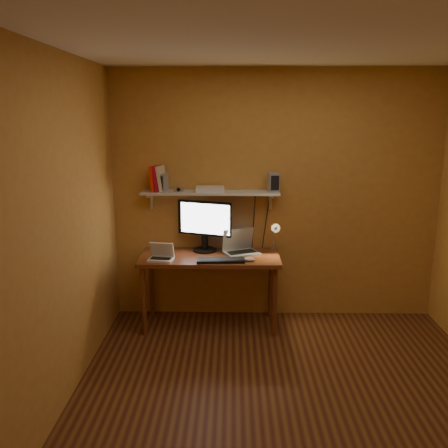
{
  "coord_description": "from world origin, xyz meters",
  "views": [
    {
      "loc": [
        -0.45,
        -3.28,
        2.15
      ],
      "look_at": [
        -0.53,
        1.18,
        1.1
      ],
      "focal_mm": 38.0,
      "sensor_mm": 36.0,
      "label": 1
    }
  ],
  "objects_px": {
    "keyboard": "(221,260)",
    "speaker_right": "(273,182)",
    "laptop": "(240,247)",
    "desk": "(210,264)",
    "desk_lamp": "(275,233)",
    "wall_shelf": "(210,193)",
    "monitor": "(205,223)",
    "mouse": "(250,259)",
    "speaker_left": "(162,182)",
    "shelf_camera": "(178,189)",
    "netbook": "(161,255)",
    "router": "(210,189)"
  },
  "relations": [
    {
      "from": "laptop",
      "to": "netbook",
      "type": "xyz_separation_m",
      "value": [
        -0.77,
        -0.25,
        -0.02
      ]
    },
    {
      "from": "desk",
      "to": "desk_lamp",
      "type": "relative_size",
      "value": 3.73
    },
    {
      "from": "monitor",
      "to": "router",
      "type": "relative_size",
      "value": 1.96
    },
    {
      "from": "laptop",
      "to": "speaker_right",
      "type": "height_order",
      "value": "speaker_right"
    },
    {
      "from": "laptop",
      "to": "speaker_right",
      "type": "distance_m",
      "value": 0.74
    },
    {
      "from": "netbook",
      "to": "router",
      "type": "distance_m",
      "value": 0.83
    },
    {
      "from": "keyboard",
      "to": "speaker_right",
      "type": "relative_size",
      "value": 2.45
    },
    {
      "from": "monitor",
      "to": "netbook",
      "type": "relative_size",
      "value": 2.19
    },
    {
      "from": "wall_shelf",
      "to": "router",
      "type": "distance_m",
      "value": 0.04
    },
    {
      "from": "mouse",
      "to": "laptop",
      "type": "bearing_deg",
      "value": 114.27
    },
    {
      "from": "monitor",
      "to": "netbook",
      "type": "bearing_deg",
      "value": -123.23
    },
    {
      "from": "mouse",
      "to": "shelf_camera",
      "type": "bearing_deg",
      "value": 163.81
    },
    {
      "from": "keyboard",
      "to": "speaker_left",
      "type": "bearing_deg",
      "value": 146.07
    },
    {
      "from": "shelf_camera",
      "to": "keyboard",
      "type": "bearing_deg",
      "value": -35.31
    },
    {
      "from": "keyboard",
      "to": "desk_lamp",
      "type": "distance_m",
      "value": 0.66
    },
    {
      "from": "desk",
      "to": "shelf_camera",
      "type": "xyz_separation_m",
      "value": [
        -0.32,
        0.12,
        0.74
      ]
    },
    {
      "from": "laptop",
      "to": "speaker_left",
      "type": "height_order",
      "value": "speaker_left"
    },
    {
      "from": "desk_lamp",
      "to": "speaker_right",
      "type": "bearing_deg",
      "value": 105.17
    },
    {
      "from": "desk_lamp",
      "to": "speaker_left",
      "type": "xyz_separation_m",
      "value": [
        -1.15,
        0.06,
        0.51
      ]
    },
    {
      "from": "netbook",
      "to": "router",
      "type": "height_order",
      "value": "router"
    },
    {
      "from": "laptop",
      "to": "keyboard",
      "type": "relative_size",
      "value": 0.88
    },
    {
      "from": "speaker_left",
      "to": "laptop",
      "type": "bearing_deg",
      "value": 13.3
    },
    {
      "from": "laptop",
      "to": "router",
      "type": "distance_m",
      "value": 0.66
    },
    {
      "from": "wall_shelf",
      "to": "desk_lamp",
      "type": "height_order",
      "value": "wall_shelf"
    },
    {
      "from": "wall_shelf",
      "to": "shelf_camera",
      "type": "distance_m",
      "value": 0.33
    },
    {
      "from": "laptop",
      "to": "keyboard",
      "type": "bearing_deg",
      "value": -147.8
    },
    {
      "from": "desk",
      "to": "laptop",
      "type": "relative_size",
      "value": 3.46
    },
    {
      "from": "wall_shelf",
      "to": "monitor",
      "type": "bearing_deg",
      "value": -162.27
    },
    {
      "from": "laptop",
      "to": "netbook",
      "type": "distance_m",
      "value": 0.81
    },
    {
      "from": "desk_lamp",
      "to": "netbook",
      "type": "bearing_deg",
      "value": -166.65
    },
    {
      "from": "monitor",
      "to": "shelf_camera",
      "type": "bearing_deg",
      "value": -149.3
    },
    {
      "from": "desk",
      "to": "wall_shelf",
      "type": "height_order",
      "value": "wall_shelf"
    },
    {
      "from": "keyboard",
      "to": "wall_shelf",
      "type": "bearing_deg",
      "value": 104.34
    },
    {
      "from": "speaker_right",
      "to": "router",
      "type": "distance_m",
      "value": 0.65
    },
    {
      "from": "speaker_left",
      "to": "shelf_camera",
      "type": "bearing_deg",
      "value": -1.47
    },
    {
      "from": "laptop",
      "to": "desk_lamp",
      "type": "height_order",
      "value": "desk_lamp"
    },
    {
      "from": "monitor",
      "to": "shelf_camera",
      "type": "distance_m",
      "value": 0.45
    },
    {
      "from": "laptop",
      "to": "desk_lamp",
      "type": "relative_size",
      "value": 1.08
    },
    {
      "from": "monitor",
      "to": "mouse",
      "type": "bearing_deg",
      "value": -18.46
    },
    {
      "from": "monitor",
      "to": "desk_lamp",
      "type": "relative_size",
      "value": 1.5
    },
    {
      "from": "mouse",
      "to": "speaker_right",
      "type": "xyz_separation_m",
      "value": [
        0.25,
        0.37,
        0.7
      ]
    },
    {
      "from": "netbook",
      "to": "speaker_left",
      "type": "relative_size",
      "value": 1.41
    },
    {
      "from": "desk_lamp",
      "to": "router",
      "type": "xyz_separation_m",
      "value": [
        -0.66,
        0.07,
        0.44
      ]
    },
    {
      "from": "wall_shelf",
      "to": "netbook",
      "type": "height_order",
      "value": "wall_shelf"
    },
    {
      "from": "wall_shelf",
      "to": "mouse",
      "type": "bearing_deg",
      "value": -42.93
    },
    {
      "from": "netbook",
      "to": "shelf_camera",
      "type": "relative_size",
      "value": 2.41
    },
    {
      "from": "wall_shelf",
      "to": "speaker_left",
      "type": "distance_m",
      "value": 0.5
    },
    {
      "from": "monitor",
      "to": "laptop",
      "type": "distance_m",
      "value": 0.43
    },
    {
      "from": "keyboard",
      "to": "netbook",
      "type": "bearing_deg",
      "value": 173.33
    },
    {
      "from": "monitor",
      "to": "router",
      "type": "height_order",
      "value": "router"
    }
  ]
}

